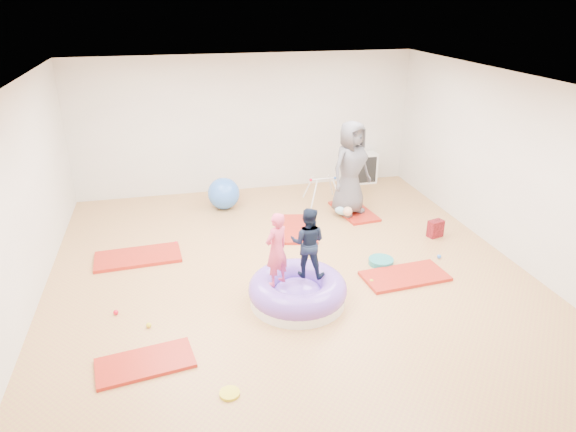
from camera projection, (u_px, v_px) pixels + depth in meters
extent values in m
cube|color=tan|center=(293.00, 280.00, 7.50)|extent=(7.00, 8.00, 0.01)
cube|color=white|center=(294.00, 86.00, 6.39)|extent=(7.00, 8.00, 0.01)
cube|color=silver|center=(246.00, 124.00, 10.52)|extent=(7.00, 0.01, 2.80)
cube|color=silver|center=(439.00, 398.00, 3.38)|extent=(7.00, 0.01, 2.80)
cube|color=silver|center=(13.00, 214.00, 6.20)|extent=(0.01, 8.00, 2.80)
cube|color=silver|center=(519.00, 172.00, 7.69)|extent=(0.01, 8.00, 2.80)
cube|color=red|center=(145.00, 363.00, 5.78)|extent=(1.14, 0.69, 0.04)
cube|color=red|center=(138.00, 257.00, 8.11)|extent=(1.35, 0.74, 0.05)
cube|color=red|center=(299.00, 229.00, 9.10)|extent=(0.83, 1.29, 0.05)
cube|color=red|center=(405.00, 276.00, 7.56)|extent=(1.28, 0.71, 0.05)
cube|color=red|center=(354.00, 211.00, 9.84)|extent=(0.70, 1.20, 0.05)
cylinder|color=white|center=(298.00, 297.00, 6.95)|extent=(1.29, 1.29, 0.15)
torus|color=#754CC4|center=(298.00, 288.00, 6.90)|extent=(1.33, 1.33, 0.35)
ellipsoid|color=#754CC4|center=(298.00, 294.00, 6.93)|extent=(0.71, 0.71, 0.32)
imported|color=#D84266|center=(276.00, 246.00, 6.55)|extent=(0.44, 0.40, 1.01)
imported|color=black|center=(308.00, 239.00, 6.77)|extent=(0.59, 0.53, 0.98)
imported|color=#4F4F55|center=(351.00, 168.00, 9.40)|extent=(1.01, 0.86, 1.75)
ellipsoid|color=#9CD6ED|center=(344.00, 209.00, 9.59)|extent=(0.37, 0.24, 0.21)
sphere|color=#EEB586|center=(348.00, 211.00, 9.43)|extent=(0.17, 0.17, 0.17)
sphere|color=blue|center=(439.00, 257.00, 8.11)|extent=(0.07, 0.07, 0.07)
sphere|color=red|center=(116.00, 312.00, 6.68)|extent=(0.07, 0.07, 0.07)
sphere|color=yellow|center=(149.00, 325.00, 6.43)|extent=(0.07, 0.07, 0.07)
sphere|color=blue|center=(323.00, 293.00, 7.12)|extent=(0.07, 0.07, 0.07)
sphere|color=yellow|center=(372.00, 281.00, 7.41)|extent=(0.07, 0.07, 0.07)
sphere|color=red|center=(176.00, 243.00, 8.54)|extent=(0.07, 0.07, 0.07)
sphere|color=blue|center=(224.00, 193.00, 9.92)|extent=(0.61, 0.61, 0.61)
sphere|color=orange|center=(228.00, 190.00, 10.46)|extent=(0.38, 0.38, 0.38)
cylinder|color=white|center=(314.00, 194.00, 9.97)|extent=(0.19, 0.20, 0.51)
cylinder|color=white|center=(308.00, 187.00, 10.36)|extent=(0.19, 0.20, 0.51)
cylinder|color=white|center=(337.00, 192.00, 10.07)|extent=(0.19, 0.20, 0.51)
cylinder|color=white|center=(331.00, 185.00, 10.46)|extent=(0.19, 0.20, 0.51)
cylinder|color=white|center=(323.00, 179.00, 10.13)|extent=(0.50, 0.03, 0.03)
sphere|color=red|center=(311.00, 180.00, 10.08)|extent=(0.06, 0.06, 0.06)
sphere|color=blue|center=(335.00, 178.00, 10.18)|extent=(0.06, 0.06, 0.06)
cube|color=white|center=(361.00, 168.00, 11.29)|extent=(0.67, 0.32, 0.67)
cube|color=black|center=(364.00, 170.00, 11.15)|extent=(0.57, 0.02, 0.57)
cube|color=white|center=(362.00, 169.00, 11.25)|extent=(0.02, 0.23, 0.59)
cube|color=white|center=(362.00, 169.00, 11.25)|extent=(0.59, 0.23, 0.02)
cylinder|color=teal|center=(381.00, 261.00, 7.95)|extent=(0.38, 0.38, 0.09)
cube|color=red|center=(435.00, 229.00, 8.81)|extent=(0.29, 0.22, 0.30)
cylinder|color=yellow|center=(230.00, 393.00, 5.35)|extent=(0.22, 0.22, 0.03)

